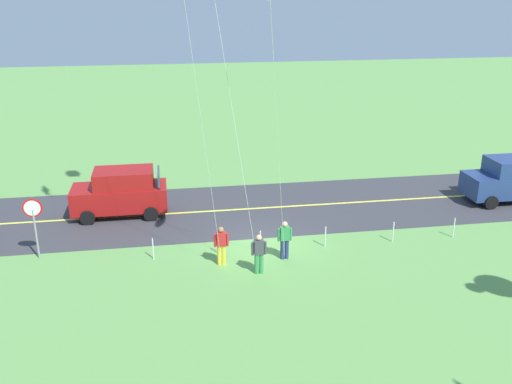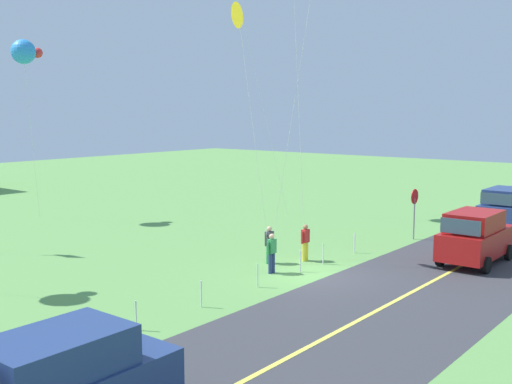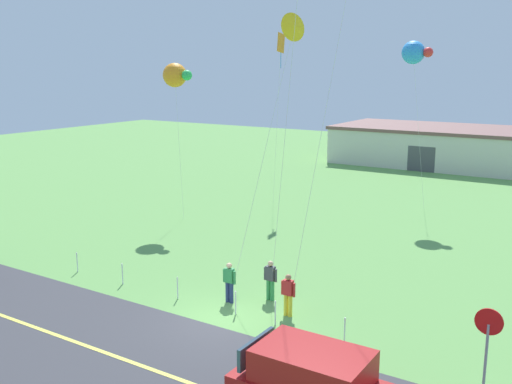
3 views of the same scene
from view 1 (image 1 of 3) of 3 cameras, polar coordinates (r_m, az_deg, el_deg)
The scene contains 15 objects.
ground_plane at distance 23.92m, azimuth 0.42°, elevation -5.38°, with size 120.00×120.00×0.10m, color #60994C.
asphalt_road at distance 27.52m, azimuth -0.98°, elevation -1.74°, with size 120.00×7.00×0.00m, color #38383D.
road_centre_stripe at distance 27.52m, azimuth -0.98°, elevation -1.73°, with size 120.00×0.16×0.00m, color #E5E04C.
car_suv_foreground at distance 27.19m, azimuth -13.55°, elevation -0.01°, with size 4.40×2.12×2.24m.
car_parked_west_far at distance 31.02m, azimuth 24.45°, elevation 1.22°, with size 4.40×2.12×2.24m.
stop_sign at distance 23.60m, azimuth -21.66°, elevation -2.36°, with size 0.76×0.08×2.56m.
person_adult_near at distance 21.87m, azimuth -3.54°, elevation -5.34°, with size 0.58×0.22×1.60m.
person_adult_companion at distance 22.32m, azimuth 2.93°, elevation -4.77°, with size 0.58×0.22×1.60m.
person_child_watcher at distance 21.18m, azimuth 0.30°, elevation -6.18°, with size 0.58×0.22×1.60m.
fence_post_0 at distance 25.79m, azimuth 19.46°, elevation -3.44°, with size 0.05×0.05×0.90m, color silver.
fence_post_1 at distance 24.61m, azimuth 13.77°, elevation -3.96°, with size 0.05×0.05×0.90m, color silver.
fence_post_2 at distance 23.65m, azimuth 7.06°, elevation -4.52°, with size 0.05×0.05×0.90m, color silver.
fence_post_3 at distance 23.07m, azimuth 0.44°, elevation -5.02°, with size 0.05×0.05×0.90m, color silver.
fence_post_4 at distance 22.87m, azimuth -3.76°, elevation -5.30°, with size 0.05×0.05×0.90m, color silver.
fence_post_5 at distance 22.81m, azimuth -10.42°, elevation -5.69°, with size 0.05×0.05×0.90m, color silver.
Camera 1 is at (3.65, 21.28, 10.26)m, focal length 39.38 mm.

